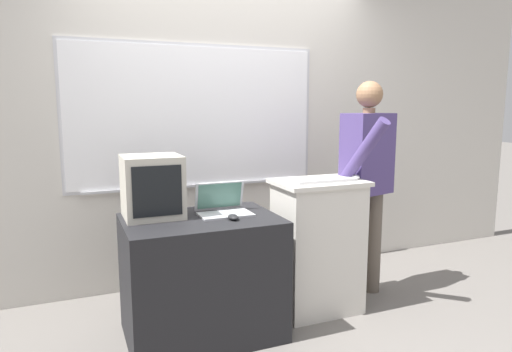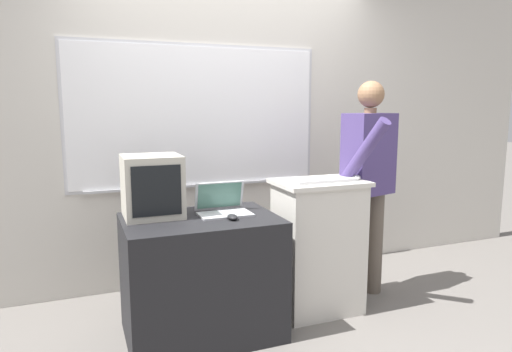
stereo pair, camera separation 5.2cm
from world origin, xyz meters
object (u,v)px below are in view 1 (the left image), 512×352
(lectern_podium, at_px, (318,246))
(computer_mouse_by_laptop, at_px, (233,217))
(computer_mouse_by_keyboard, at_px, (354,177))
(crt_monitor, at_px, (152,187))
(person_presenter, at_px, (367,176))
(wireless_keyboard, at_px, (324,180))
(laptop, at_px, (222,204))
(side_desk, at_px, (202,277))

(lectern_podium, distance_m, computer_mouse_by_laptop, 0.78)
(computer_mouse_by_keyboard, bearing_deg, crt_monitor, 173.58)
(person_presenter, bearing_deg, wireless_keyboard, -177.17)
(lectern_podium, bearing_deg, person_presenter, 10.91)
(lectern_podium, height_order, laptop, laptop)
(computer_mouse_by_laptop, relative_size, computer_mouse_by_keyboard, 1.00)
(lectern_podium, bearing_deg, laptop, 176.92)
(side_desk, xyz_separation_m, computer_mouse_by_keyboard, (1.12, -0.02, 0.58))
(laptop, relative_size, crt_monitor, 0.86)
(side_desk, distance_m, wireless_keyboard, 1.04)
(person_presenter, distance_m, crt_monitor, 1.61)
(crt_monitor, bearing_deg, lectern_podium, -5.38)
(person_presenter, bearing_deg, side_desk, 170.69)
(laptop, bearing_deg, lectern_podium, -3.08)
(person_presenter, bearing_deg, computer_mouse_by_laptop, 177.41)
(person_presenter, bearing_deg, lectern_podium, 176.28)
(laptop, distance_m, computer_mouse_by_keyboard, 0.97)
(person_presenter, xyz_separation_m, computer_mouse_by_keyboard, (-0.21, -0.14, 0.03))
(computer_mouse_by_laptop, distance_m, computer_mouse_by_keyboard, 0.98)
(lectern_podium, xyz_separation_m, laptop, (-0.70, 0.04, 0.35))
(side_desk, distance_m, computer_mouse_by_keyboard, 1.27)
(lectern_podium, height_order, computer_mouse_by_laptop, lectern_podium)
(person_presenter, distance_m, computer_mouse_by_keyboard, 0.26)
(laptop, distance_m, crt_monitor, 0.46)
(lectern_podium, relative_size, computer_mouse_by_keyboard, 9.52)
(laptop, height_order, computer_mouse_by_keyboard, computer_mouse_by_keyboard)
(laptop, bearing_deg, computer_mouse_by_keyboard, -5.21)
(lectern_podium, height_order, wireless_keyboard, wireless_keyboard)
(person_presenter, bearing_deg, computer_mouse_by_keyboard, -161.17)
(side_desk, relative_size, computer_mouse_by_laptop, 9.59)
(computer_mouse_by_laptop, bearing_deg, lectern_podium, 12.82)
(lectern_podium, distance_m, wireless_keyboard, 0.49)
(lectern_podium, xyz_separation_m, person_presenter, (0.47, 0.09, 0.47))
(person_presenter, relative_size, wireless_keyboard, 3.64)
(computer_mouse_by_laptop, bearing_deg, person_presenter, 12.05)
(lectern_podium, xyz_separation_m, wireless_keyboard, (0.01, -0.06, 0.48))
(lectern_podium, relative_size, wireless_keyboard, 2.10)
(side_desk, bearing_deg, laptop, 23.43)
(side_desk, height_order, computer_mouse_by_keyboard, computer_mouse_by_keyboard)
(crt_monitor, bearing_deg, person_presenter, -0.57)
(crt_monitor, bearing_deg, computer_mouse_by_keyboard, -6.42)
(crt_monitor, bearing_deg, laptop, -9.06)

